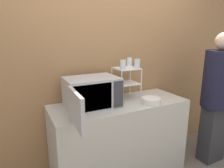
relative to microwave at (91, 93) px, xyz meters
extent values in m
cube|color=#9E7047|center=(0.33, 0.32, 0.27)|extent=(8.00, 0.06, 2.60)
cube|color=#B7B2A8|center=(0.33, -0.02, -0.59)|extent=(1.51, 0.58, 0.88)
cube|color=#ADADB2|center=(0.02, 0.02, 0.00)|extent=(0.53, 0.39, 0.31)
cube|color=#B7B2A8|center=(-0.04, -0.16, 0.00)|extent=(0.38, 0.01, 0.26)
cube|color=#333338|center=(0.22, -0.17, 0.00)|extent=(0.11, 0.01, 0.27)
cube|color=#ADADB2|center=(-0.27, -0.37, 0.00)|extent=(0.05, 0.42, 0.29)
cylinder|color=white|center=(0.35, -0.02, 0.03)|extent=(0.01, 0.01, 0.36)
cylinder|color=white|center=(0.60, -0.02, 0.03)|extent=(0.01, 0.01, 0.36)
cylinder|color=white|center=(0.35, 0.22, 0.03)|extent=(0.01, 0.01, 0.36)
cylinder|color=white|center=(0.60, 0.22, 0.03)|extent=(0.01, 0.01, 0.36)
cube|color=white|center=(0.47, 0.10, 0.03)|extent=(0.26, 0.23, 0.01)
cube|color=white|center=(0.47, 0.10, 0.20)|extent=(0.26, 0.23, 0.01)
cylinder|color=silver|center=(0.38, 0.02, 0.26)|extent=(0.06, 0.06, 0.11)
cylinder|color=silver|center=(0.56, 0.18, 0.26)|extent=(0.06, 0.06, 0.11)
cylinder|color=silver|center=(0.56, 0.02, 0.26)|extent=(0.06, 0.06, 0.11)
cylinder|color=silver|center=(0.62, -0.19, -0.15)|extent=(0.12, 0.12, 0.01)
cylinder|color=silver|center=(0.62, -0.19, -0.12)|extent=(0.21, 0.21, 0.06)
cube|color=#2D2D33|center=(1.53, -0.33, -0.66)|extent=(0.30, 0.19, 0.74)
cylinder|color=black|center=(1.53, -0.33, 0.05)|extent=(0.38, 0.38, 0.69)
camera|label=1|loc=(-0.69, -1.82, 0.57)|focal=32.00mm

